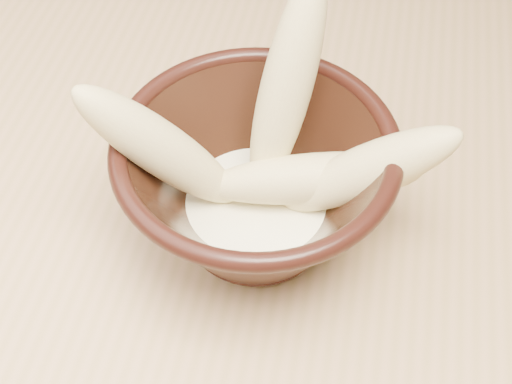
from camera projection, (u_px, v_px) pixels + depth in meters
The scene contains 7 objects.
table at pixel (336, 170), 0.66m from camera, with size 1.20×0.80×0.75m.
bowl at pixel (256, 184), 0.48m from camera, with size 0.19×0.19×0.10m.
milk_puddle at pixel (256, 207), 0.50m from camera, with size 0.10×0.10×0.01m, color #F7F1C6.
banana_upright at pixel (287, 87), 0.46m from camera, with size 0.03×0.03×0.16m, color tan.
banana_left at pixel (161, 149), 0.45m from camera, with size 0.03×0.03×0.14m, color tan.
banana_right at pixel (367, 171), 0.46m from camera, with size 0.03×0.03×0.13m, color tan.
banana_across at pixel (314, 178), 0.48m from camera, with size 0.03×0.03×0.15m, color tan.
Camera 1 is at (0.01, -0.44, 1.18)m, focal length 50.00 mm.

